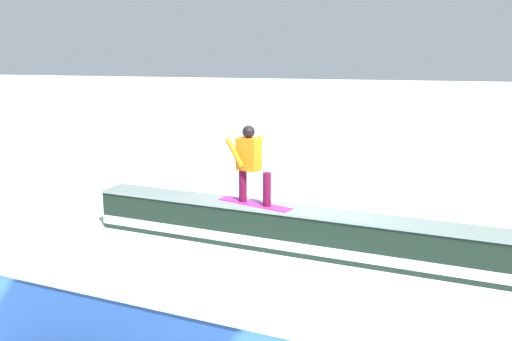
% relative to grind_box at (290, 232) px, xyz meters
% --- Properties ---
extents(ground_plane, '(120.00, 120.00, 0.00)m').
position_rel_grind_box_xyz_m(ground_plane, '(0.00, 0.00, -0.34)').
color(ground_plane, white).
extents(grind_box, '(7.56, 1.54, 0.76)m').
position_rel_grind_box_xyz_m(grind_box, '(0.00, 0.00, 0.00)').
color(grind_box, black).
rests_on(grind_box, ground_plane).
extents(snowboarder, '(1.43, 0.72, 1.39)m').
position_rel_grind_box_xyz_m(snowboarder, '(0.75, -0.11, 1.16)').
color(snowboarder, '#B22A94').
rests_on(snowboarder, grind_box).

